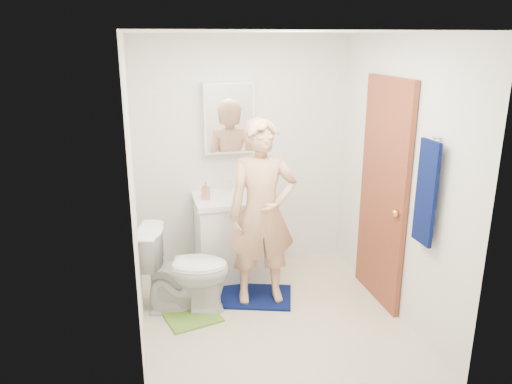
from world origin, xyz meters
TOP-DOWN VIEW (x-y plane):
  - floor at (0.00, 0.00)m, footprint 2.20×2.40m
  - ceiling at (0.00, 0.00)m, footprint 2.20×2.40m
  - wall_back at (0.00, 1.21)m, footprint 2.20×0.02m
  - wall_front at (0.00, -1.21)m, footprint 2.20×0.02m
  - wall_left at (-1.11, 0.00)m, footprint 0.02×2.40m
  - wall_right at (1.11, 0.00)m, footprint 0.02×2.40m
  - vanity_cabinet at (-0.15, 0.91)m, footprint 0.75×0.55m
  - countertop at (-0.15, 0.91)m, footprint 0.79×0.59m
  - sink_basin at (-0.15, 0.91)m, footprint 0.40×0.40m
  - faucet at (-0.15, 1.09)m, footprint 0.03×0.03m
  - medicine_cabinet at (-0.15, 1.14)m, footprint 0.50×0.12m
  - mirror_panel at (-0.15, 1.08)m, footprint 0.46×0.01m
  - door at (1.07, 0.15)m, footprint 0.05×0.80m
  - door_knob at (1.03, -0.17)m, footprint 0.07×0.07m
  - towel at (1.03, -0.57)m, footprint 0.03×0.24m
  - towel_hook at (1.07, -0.57)m, footprint 0.06×0.02m
  - toilet at (-0.71, 0.33)m, footprint 0.86×0.62m
  - bath_mat at (-0.06, 0.38)m, footprint 0.78×0.65m
  - green_rug at (-0.68, 0.16)m, footprint 0.53×0.48m
  - soap_dispenser at (-0.43, 0.90)m, footprint 0.10×0.10m
  - toothbrush_cup at (0.09, 1.02)m, footprint 0.14×0.14m
  - man at (-0.01, 0.32)m, footprint 0.64×0.45m

SIDE VIEW (x-z plane):
  - floor at x=0.00m, z-range -0.02..0.00m
  - green_rug at x=-0.68m, z-range 0.00..0.02m
  - bath_mat at x=-0.06m, z-range 0.00..0.02m
  - toilet at x=-0.71m, z-range 0.00..0.79m
  - vanity_cabinet at x=-0.15m, z-range 0.00..0.80m
  - countertop at x=-0.15m, z-range 0.80..0.85m
  - sink_basin at x=-0.15m, z-range 0.83..0.86m
  - man at x=-0.01m, z-range 0.02..1.71m
  - toothbrush_cup at x=0.09m, z-range 0.85..0.94m
  - faucet at x=-0.15m, z-range 0.85..0.97m
  - soap_dispenser at x=-0.43m, z-range 0.85..1.02m
  - door_knob at x=1.03m, z-range 0.91..0.98m
  - door at x=1.07m, z-range 0.00..2.05m
  - wall_back at x=0.00m, z-range 0.00..2.40m
  - wall_front at x=0.00m, z-range 0.00..2.40m
  - wall_left at x=-1.11m, z-range 0.00..2.40m
  - wall_right at x=1.11m, z-range 0.00..2.40m
  - towel at x=1.03m, z-range 0.85..1.65m
  - medicine_cabinet at x=-0.15m, z-range 1.25..1.95m
  - mirror_panel at x=-0.15m, z-range 1.27..1.93m
  - towel_hook at x=1.07m, z-range 1.66..1.68m
  - ceiling at x=0.00m, z-range 2.40..2.42m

